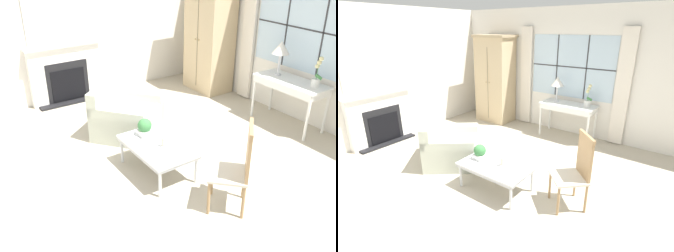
% 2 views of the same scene
% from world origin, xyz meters
% --- Properties ---
extents(ground_plane, '(14.00, 14.00, 0.00)m').
position_xyz_m(ground_plane, '(0.00, 0.00, 0.00)').
color(ground_plane, '#B2A893').
extents(wall_back_windowed, '(7.20, 0.14, 2.80)m').
position_xyz_m(wall_back_windowed, '(0.00, 3.02, 1.39)').
color(wall_back_windowed, silver).
rests_on(wall_back_windowed, ground_plane).
extents(wall_left, '(0.06, 7.20, 2.80)m').
position_xyz_m(wall_left, '(-3.03, 0.60, 1.40)').
color(wall_left, silver).
rests_on(wall_left, ground_plane).
extents(fireplace, '(0.34, 1.42, 2.16)m').
position_xyz_m(fireplace, '(-2.91, 0.00, 0.69)').
color(fireplace, black).
rests_on(fireplace, ground_plane).
extents(armoire, '(0.98, 0.66, 2.20)m').
position_xyz_m(armoire, '(-1.91, 2.65, 1.10)').
color(armoire, tan).
rests_on(armoire, ground_plane).
extents(console_table, '(1.19, 0.54, 0.78)m').
position_xyz_m(console_table, '(0.15, 2.67, 0.69)').
color(console_table, white).
rests_on(console_table, ground_plane).
extents(table_lamp, '(0.28, 0.28, 0.57)m').
position_xyz_m(table_lamp, '(-0.16, 2.69, 1.23)').
color(table_lamp, silver).
rests_on(table_lamp, console_table).
extents(potted_orchid, '(0.16, 0.13, 0.48)m').
position_xyz_m(potted_orchid, '(0.54, 2.72, 0.95)').
color(potted_orchid, white).
rests_on(potted_orchid, console_table).
extents(armchair_upholstered, '(1.32, 1.33, 0.80)m').
position_xyz_m(armchair_upholstered, '(-1.07, 0.29, 0.28)').
color(armchair_upholstered, beige).
rests_on(armchair_upholstered, ground_plane).
extents(side_chair_wooden, '(0.62, 0.62, 1.07)m').
position_xyz_m(side_chair_wooden, '(1.29, 0.44, 0.59)').
color(side_chair_wooden, beige).
rests_on(side_chair_wooden, ground_plane).
extents(coffee_table, '(1.07, 0.65, 0.42)m').
position_xyz_m(coffee_table, '(0.16, 0.09, 0.38)').
color(coffee_table, silver).
rests_on(coffee_table, ground_plane).
extents(potted_plant_small, '(0.19, 0.19, 0.24)m').
position_xyz_m(potted_plant_small, '(-0.15, 0.09, 0.53)').
color(potted_plant_small, white).
rests_on(potted_plant_small, coffee_table).
extents(pillar_candle, '(0.09, 0.09, 0.14)m').
position_xyz_m(pillar_candle, '(0.25, 0.13, 0.48)').
color(pillar_candle, silver).
rests_on(pillar_candle, coffee_table).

